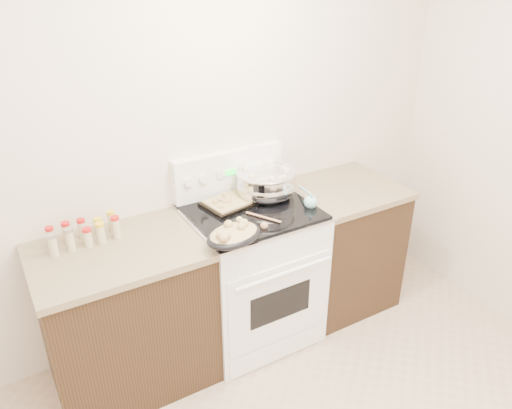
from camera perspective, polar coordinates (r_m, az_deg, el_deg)
room_shell at (r=1.49m, az=15.18°, el=0.37°), size 4.10×3.60×2.75m
counter_left at (r=3.05m, az=-14.50°, el=-12.24°), size 0.93×0.67×0.92m
counter_right at (r=3.65m, az=9.48°, el=-4.53°), size 0.73×0.67×0.92m
kitchen_range at (r=3.27m, az=-0.49°, el=-7.60°), size 0.78×0.73×1.22m
mixing_bowl at (r=3.17m, az=1.12°, el=2.43°), size 0.39×0.39×0.23m
roasting_pan at (r=2.68m, az=-2.59°, el=-3.43°), size 0.37×0.30×0.12m
baking_sheet at (r=3.10m, az=-2.74°, el=0.39°), size 0.39×0.31×0.06m
wooden_spoon at (r=2.87m, az=0.89°, el=-2.09°), size 0.14×0.22×0.04m
blue_ladle at (r=3.08m, az=6.19°, el=0.42°), size 0.12×0.28×0.10m
spice_jars at (r=2.87m, az=-19.06°, el=-3.09°), size 0.39×0.16×0.13m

